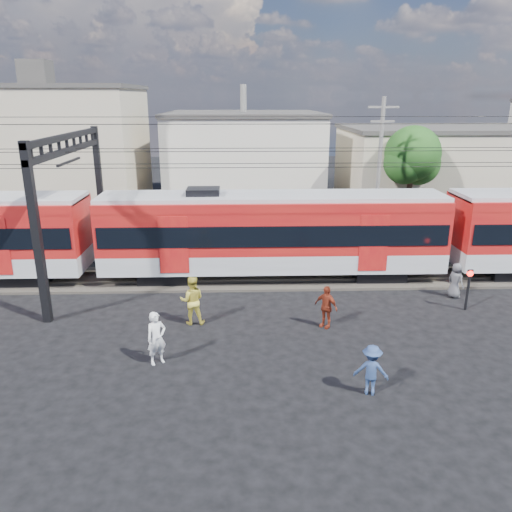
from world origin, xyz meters
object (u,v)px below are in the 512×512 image
object	(u,v)px
pedestrian_a	(156,338)
pedestrian_c	(371,370)
crossing_signal	(469,282)
commuter_train	(277,231)

from	to	relation	value
pedestrian_a	pedestrian_c	world-z (taller)	pedestrian_a
pedestrian_a	crossing_signal	distance (m)	12.78
pedestrian_c	commuter_train	bearing A→B (deg)	-63.01
commuter_train	crossing_signal	world-z (taller)	commuter_train
commuter_train	pedestrian_a	world-z (taller)	commuter_train
pedestrian_a	pedestrian_c	size ratio (longest dim) A/B	1.15
pedestrian_c	crossing_signal	distance (m)	8.15
commuter_train	pedestrian_a	size ratio (longest dim) A/B	27.59
pedestrian_c	pedestrian_a	bearing A→B (deg)	-1.90
commuter_train	pedestrian_a	distance (m)	9.24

